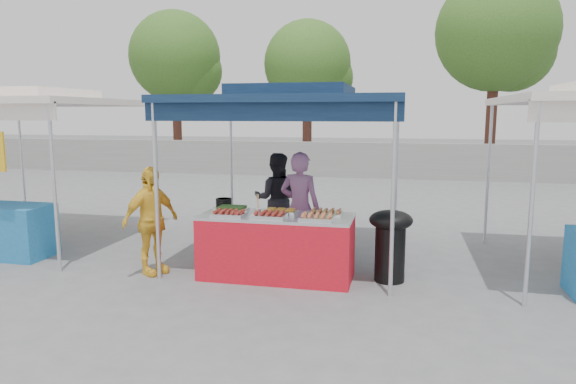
% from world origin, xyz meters
% --- Properties ---
extents(ground_plane, '(80.00, 80.00, 0.00)m').
position_xyz_m(ground_plane, '(0.00, 0.00, 0.00)').
color(ground_plane, slate).
extents(back_wall, '(40.00, 0.25, 1.20)m').
position_xyz_m(back_wall, '(0.00, 11.00, 0.60)').
color(back_wall, gray).
rests_on(back_wall, ground_plane).
extents(main_canopy, '(3.20, 3.20, 2.57)m').
position_xyz_m(main_canopy, '(0.00, 0.97, 2.37)').
color(main_canopy, silver).
rests_on(main_canopy, ground_plane).
extents(neighbor_stall_left, '(3.20, 3.20, 2.57)m').
position_xyz_m(neighbor_stall_left, '(-4.50, 0.57, 1.60)').
color(neighbor_stall_left, silver).
rests_on(neighbor_stall_left, ground_plane).
extents(tree_0, '(3.68, 3.65, 6.27)m').
position_xyz_m(tree_0, '(-7.38, 13.36, 4.29)').
color(tree_0, '#49251C').
rests_on(tree_0, ground_plane).
extents(tree_1, '(3.41, 3.33, 5.72)m').
position_xyz_m(tree_1, '(-1.94, 13.42, 3.91)').
color(tree_1, '#49251C').
rests_on(tree_1, ground_plane).
extents(tree_2, '(4.05, 4.05, 6.95)m').
position_xyz_m(tree_2, '(4.72, 12.71, 4.76)').
color(tree_2, '#49251C').
rests_on(tree_2, ground_plane).
extents(vendor_table, '(2.00, 0.80, 0.85)m').
position_xyz_m(vendor_table, '(0.00, -0.10, 0.43)').
color(vendor_table, red).
rests_on(vendor_table, ground_plane).
extents(food_tray_fl, '(0.42, 0.30, 0.07)m').
position_xyz_m(food_tray_fl, '(-0.57, -0.34, 0.88)').
color(food_tray_fl, white).
rests_on(food_tray_fl, vendor_table).
extents(food_tray_fm, '(0.42, 0.30, 0.07)m').
position_xyz_m(food_tray_fm, '(-0.03, -0.33, 0.88)').
color(food_tray_fm, white).
rests_on(food_tray_fm, vendor_table).
extents(food_tray_fr, '(0.42, 0.30, 0.07)m').
position_xyz_m(food_tray_fr, '(0.57, -0.34, 0.88)').
color(food_tray_fr, white).
rests_on(food_tray_fr, vendor_table).
extents(food_tray_bl, '(0.42, 0.30, 0.07)m').
position_xyz_m(food_tray_bl, '(-0.65, -0.00, 0.88)').
color(food_tray_bl, white).
rests_on(food_tray_bl, vendor_table).
extents(food_tray_bm, '(0.42, 0.30, 0.07)m').
position_xyz_m(food_tray_bm, '(0.04, -0.00, 0.88)').
color(food_tray_bm, white).
rests_on(food_tray_bm, vendor_table).
extents(food_tray_br, '(0.42, 0.30, 0.07)m').
position_xyz_m(food_tray_br, '(0.64, -0.03, 0.88)').
color(food_tray_br, white).
rests_on(food_tray_br, vendor_table).
extents(cooking_pot, '(0.22, 0.22, 0.13)m').
position_xyz_m(cooking_pot, '(-0.86, 0.26, 0.91)').
color(cooking_pot, black).
rests_on(cooking_pot, vendor_table).
extents(skewer_cup, '(0.09, 0.09, 0.11)m').
position_xyz_m(skewer_cup, '(-0.20, -0.28, 0.90)').
color(skewer_cup, silver).
rests_on(skewer_cup, vendor_table).
extents(wok_burner, '(0.56, 0.56, 0.94)m').
position_xyz_m(wok_burner, '(1.47, 0.08, 0.56)').
color(wok_burner, black).
rests_on(wok_burner, ground_plane).
extents(crate_left, '(0.50, 0.35, 0.30)m').
position_xyz_m(crate_left, '(-0.25, 0.50, 0.15)').
color(crate_left, '#164BB8').
rests_on(crate_left, ground_plane).
extents(crate_right, '(0.52, 0.37, 0.31)m').
position_xyz_m(crate_right, '(0.31, 0.42, 0.16)').
color(crate_right, '#164BB8').
rests_on(crate_right, ground_plane).
extents(crate_stacked, '(0.49, 0.35, 0.30)m').
position_xyz_m(crate_stacked, '(0.31, 0.42, 0.46)').
color(crate_stacked, '#164BB8').
rests_on(crate_stacked, crate_right).
extents(vendor_woman, '(0.65, 0.48, 1.63)m').
position_xyz_m(vendor_woman, '(0.16, 0.65, 0.82)').
color(vendor_woman, '#9B6394').
rests_on(vendor_woman, ground_plane).
extents(helper_man, '(0.83, 0.69, 1.53)m').
position_xyz_m(helper_man, '(-0.44, 1.66, 0.76)').
color(helper_man, '#212227').
rests_on(helper_man, ground_plane).
extents(customer_person, '(0.71, 0.93, 1.47)m').
position_xyz_m(customer_person, '(-1.70, -0.30, 0.74)').
color(customer_person, yellow).
rests_on(customer_person, ground_plane).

